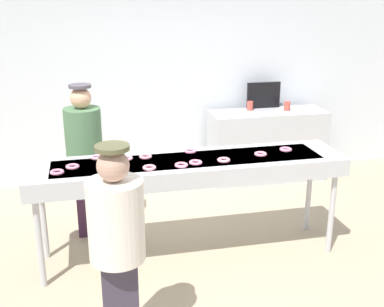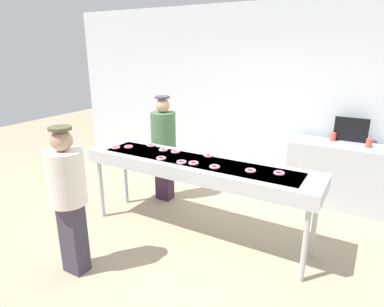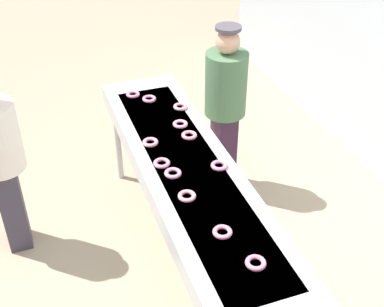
# 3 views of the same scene
# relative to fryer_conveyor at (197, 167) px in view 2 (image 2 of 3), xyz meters

# --- Properties ---
(ground_plane) EXTENTS (16.00, 16.00, 0.00)m
(ground_plane) POSITION_rel_fryer_conveyor_xyz_m (0.00, 0.00, -0.91)
(ground_plane) COLOR tan
(back_wall) EXTENTS (8.00, 0.12, 2.99)m
(back_wall) POSITION_rel_fryer_conveyor_xyz_m (0.00, 2.24, 0.59)
(back_wall) COLOR silver
(back_wall) RESTS_ON ground
(fryer_conveyor) EXTENTS (2.94, 0.66, 1.00)m
(fryer_conveyor) POSITION_rel_fryer_conveyor_xyz_m (0.00, 0.00, 0.00)
(fryer_conveyor) COLOR #B7BABF
(fryer_conveyor) RESTS_ON ground
(strawberry_donut_0) EXTENTS (0.17, 0.17, 0.03)m
(strawberry_donut_0) POSITION_rel_fryer_conveyor_xyz_m (0.98, 0.05, 0.10)
(strawberry_donut_0) COLOR pink
(strawberry_donut_0) RESTS_ON fryer_conveyor
(strawberry_donut_1) EXTENTS (0.16, 0.16, 0.03)m
(strawberry_donut_1) POSITION_rel_fryer_conveyor_xyz_m (-1.18, -0.11, 0.10)
(strawberry_donut_1) COLOR pink
(strawberry_donut_1) RESTS_ON fryer_conveyor
(strawberry_donut_2) EXTENTS (0.15, 0.15, 0.03)m
(strawberry_donut_2) POSITION_rel_fryer_conveyor_xyz_m (0.06, 0.20, 0.10)
(strawberry_donut_2) COLOR pink
(strawberry_donut_2) RESTS_ON fryer_conveyor
(strawberry_donut_3) EXTENTS (0.17, 0.17, 0.03)m
(strawberry_donut_3) POSITION_rel_fryer_conveyor_xyz_m (-0.39, -0.18, 0.10)
(strawberry_donut_3) COLOR pink
(strawberry_donut_3) RESTS_ON fryer_conveyor
(strawberry_donut_4) EXTENTS (0.13, 0.13, 0.03)m
(strawberry_donut_4) POSITION_rel_fryer_conveyor_xyz_m (-0.57, 0.12, 0.10)
(strawberry_donut_4) COLOR pink
(strawberry_donut_4) RESTS_ON fryer_conveyor
(strawberry_donut_5) EXTENTS (0.14, 0.14, 0.03)m
(strawberry_donut_5) POSITION_rel_fryer_conveyor_xyz_m (0.69, -0.03, 0.10)
(strawberry_donut_5) COLOR pink
(strawberry_donut_5) RESTS_ON fryer_conveyor
(strawberry_donut_6) EXTENTS (0.12, 0.12, 0.03)m
(strawberry_donut_6) POSITION_rel_fryer_conveyor_xyz_m (-0.83, 0.21, 0.10)
(strawberry_donut_6) COLOR pink
(strawberry_donut_6) RESTS_ON fryer_conveyor
(strawberry_donut_7) EXTENTS (0.17, 0.17, 0.03)m
(strawberry_donut_7) POSITION_rel_fryer_conveyor_xyz_m (-0.39, 0.13, 0.10)
(strawberry_donut_7) COLOR pink
(strawberry_donut_7) RESTS_ON fryer_conveyor
(strawberry_donut_8) EXTENTS (0.17, 0.17, 0.03)m
(strawberry_donut_8) POSITION_rel_fryer_conveyor_xyz_m (0.03, -0.13, 0.10)
(strawberry_donut_8) COLOR pink
(strawberry_donut_8) RESTS_ON fryer_conveyor
(strawberry_donut_9) EXTENTS (0.15, 0.15, 0.03)m
(strawberry_donut_9) POSITION_rel_fryer_conveyor_xyz_m (-1.05, 0.00, 0.10)
(strawberry_donut_9) COLOR pink
(strawberry_donut_9) RESTS_ON fryer_conveyor
(strawberry_donut_10) EXTENTS (0.14, 0.14, 0.03)m
(strawberry_donut_10) POSITION_rel_fryer_conveyor_xyz_m (0.30, -0.12, 0.10)
(strawberry_donut_10) COLOR pink
(strawberry_donut_10) RESTS_ON fryer_conveyor
(strawberry_donut_11) EXTENTS (0.14, 0.14, 0.03)m
(strawberry_donut_11) POSITION_rel_fryer_conveyor_xyz_m (-0.11, -0.17, 0.10)
(strawberry_donut_11) COLOR pink
(strawberry_donut_11) RESTS_ON fryer_conveyor
(worker_baker) EXTENTS (0.37, 0.37, 1.61)m
(worker_baker) POSITION_rel_fryer_conveyor_xyz_m (-0.94, 0.67, 0.02)
(worker_baker) COLOR #3B2038
(worker_baker) RESTS_ON ground
(customer_waiting) EXTENTS (0.37, 0.37, 1.58)m
(customer_waiting) POSITION_rel_fryer_conveyor_xyz_m (-0.76, -1.27, 0.00)
(customer_waiting) COLOR #383343
(customer_waiting) RESTS_ON ground
(prep_counter) EXTENTS (1.56, 0.54, 0.95)m
(prep_counter) POSITION_rel_fryer_conveyor_xyz_m (1.48, 1.79, -0.43)
(prep_counter) COLOR #B7BABF
(prep_counter) RESTS_ON ground
(paper_cup_0) EXTENTS (0.08, 0.08, 0.12)m
(paper_cup_0) POSITION_rel_fryer_conveyor_xyz_m (1.26, 1.92, 0.10)
(paper_cup_0) COLOR #CC4C3F
(paper_cup_0) RESTS_ON prep_counter
(paper_cup_1) EXTENTS (0.08, 0.08, 0.12)m
(paper_cup_1) POSITION_rel_fryer_conveyor_xyz_m (1.75, 1.80, 0.10)
(paper_cup_1) COLOR #CC4C3F
(paper_cup_1) RESTS_ON prep_counter
(menu_display) EXTENTS (0.47, 0.04, 0.35)m
(menu_display) POSITION_rel_fryer_conveyor_xyz_m (1.48, 2.01, 0.22)
(menu_display) COLOR black
(menu_display) RESTS_ON prep_counter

